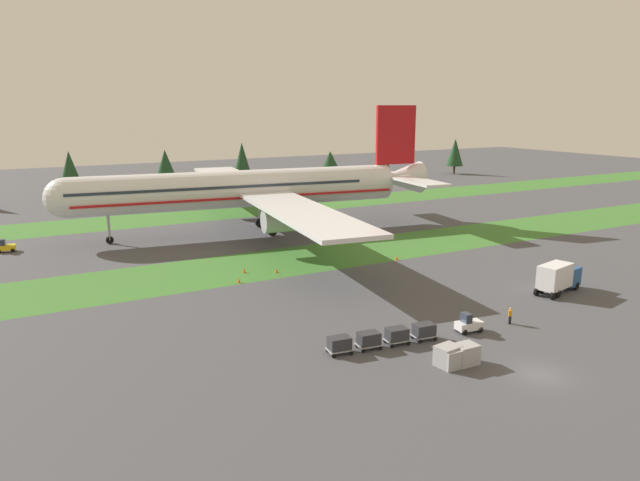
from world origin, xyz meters
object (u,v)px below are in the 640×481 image
at_px(cargo_dolly_second, 397,335).
at_px(taxiway_marker_0, 276,271).
at_px(uld_container_0, 448,356).
at_px(uld_container_2, 452,358).
at_px(catering_truck, 558,276).
at_px(ground_crew_marshaller, 510,315).
at_px(pushback_tractor, 6,247).
at_px(taxiway_marker_1, 239,280).
at_px(taxiway_marker_2, 244,270).
at_px(baggage_tug, 469,324).
at_px(airliner, 253,188).
at_px(taxiway_marker_3, 397,258).
at_px(cargo_dolly_third, 369,339).
at_px(uld_container_1, 466,354).
at_px(cargo_dolly_lead, 424,330).
at_px(cargo_dolly_fourth, 339,344).

bearing_deg(cargo_dolly_second, taxiway_marker_0, -173.40).
height_order(uld_container_0, taxiway_marker_0, uld_container_0).
bearing_deg(taxiway_marker_0, uld_container_2, -88.39).
relative_size(catering_truck, ground_crew_marshaller, 4.19).
bearing_deg(ground_crew_marshaller, catering_truck, -173.47).
bearing_deg(pushback_tractor, taxiway_marker_1, 45.55).
height_order(uld_container_2, taxiway_marker_2, uld_container_2).
relative_size(baggage_tug, taxiway_marker_0, 4.95).
distance_m(airliner, taxiway_marker_1, 30.89).
relative_size(catering_truck, taxiway_marker_1, 10.83).
bearing_deg(airliner, taxiway_marker_3, -151.45).
bearing_deg(cargo_dolly_third, pushback_tractor, -146.67).
xyz_separation_m(cargo_dolly_third, pushback_tractor, (-28.00, 56.70, -0.10)).
bearing_deg(cargo_dolly_second, catering_truck, 104.59).
height_order(uld_container_0, uld_container_2, uld_container_0).
xyz_separation_m(ground_crew_marshaller, taxiway_marker_3, (4.93, 26.08, -0.64)).
height_order(ground_crew_marshaller, uld_container_0, uld_container_0).
xyz_separation_m(cargo_dolly_second, uld_container_0, (1.04, -5.85, -0.03)).
xyz_separation_m(pushback_tractor, taxiway_marker_3, (48.90, -32.31, -0.51)).
xyz_separation_m(cargo_dolly_second, uld_container_1, (2.61, -6.31, -0.04)).
bearing_deg(cargo_dolly_lead, baggage_tug, 90.00).
bearing_deg(pushback_tractor, taxiway_marker_2, 51.68).
distance_m(uld_container_1, taxiway_marker_3, 34.68).
xyz_separation_m(airliner, taxiway_marker_0, (-7.20, -24.97, -7.47)).
height_order(cargo_dolly_third, taxiway_marker_0, cargo_dolly_third).
relative_size(baggage_tug, catering_truck, 0.38).
bearing_deg(uld_container_0, cargo_dolly_second, 100.07).
relative_size(cargo_dolly_lead, taxiway_marker_0, 4.28).
height_order(airliner, cargo_dolly_third, airliner).
bearing_deg(catering_truck, ground_crew_marshaller, -82.24).
bearing_deg(baggage_tug, uld_container_1, -37.49).
distance_m(cargo_dolly_third, pushback_tractor, 63.24).
distance_m(baggage_tug, taxiway_marker_1, 29.54).
height_order(airliner, taxiway_marker_2, airliner).
bearing_deg(cargo_dolly_second, cargo_dolly_fourth, -90.00).
relative_size(airliner, catering_truck, 11.09).
xyz_separation_m(taxiway_marker_1, taxiway_marker_3, (23.84, -0.46, -0.03)).
bearing_deg(uld_container_2, taxiway_marker_3, 61.43).
distance_m(baggage_tug, uld_container_1, 7.49).
height_order(cargo_dolly_lead, taxiway_marker_2, cargo_dolly_lead).
relative_size(catering_truck, pushback_tractor, 2.66).
bearing_deg(cargo_dolly_third, cargo_dolly_second, 90.00).
bearing_deg(cargo_dolly_third, cargo_dolly_fourth, -90.00).
bearing_deg(baggage_tug, taxiway_marker_3, 165.49).
bearing_deg(cargo_dolly_lead, taxiway_marker_0, -167.42).
relative_size(catering_truck, uld_container_2, 3.65).
bearing_deg(pushback_tractor, cargo_dolly_fourth, 31.38).
bearing_deg(uld_container_0, uld_container_1, -16.38).
height_order(cargo_dolly_second, taxiway_marker_0, cargo_dolly_second).
height_order(catering_truck, pushback_tractor, catering_truck).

